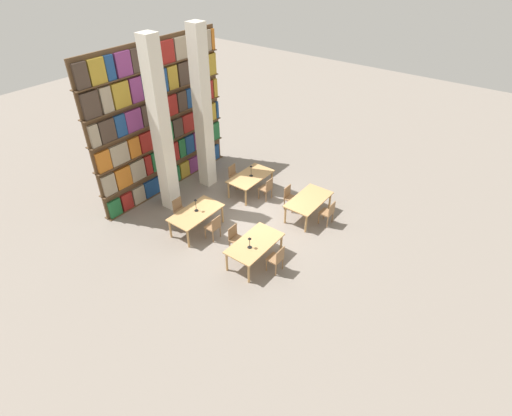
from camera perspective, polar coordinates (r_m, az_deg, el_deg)
The scene contains 19 objects.
ground_plane at distance 13.96m, azimuth -0.41°, elevation -2.01°, with size 40.00×40.00×0.00m, color gray.
bookshelf_bank at distance 15.14m, azimuth -13.32°, elevation 12.16°, with size 5.99×0.35×5.50m.
pillar_left at distance 13.67m, azimuth -13.42°, elevation 10.78°, with size 0.49×0.49×6.00m.
pillar_center at distance 14.88m, azimuth -7.64°, elevation 13.49°, with size 0.49×0.49×6.00m.
reading_table_0 at distance 12.03m, azimuth -0.18°, elevation -5.26°, with size 1.82×0.99×0.73m.
chair_0 at distance 11.82m, azimuth 2.96°, elevation -7.22°, with size 0.42×0.40×0.90m.
chair_1 at distance 12.53m, azimuth -2.91°, elevation -4.32°, with size 0.42×0.40×0.90m.
desk_lamp_0 at distance 11.64m, azimuth -0.92°, elevation -4.68°, with size 0.14×0.14×0.39m.
reading_table_1 at distance 14.00m, azimuth 7.54°, elevation 1.03°, with size 1.82×0.99×0.73m.
chair_2 at distance 13.81m, azimuth 10.26°, elevation -0.61°, with size 0.42×0.40×0.90m.
chair_3 at distance 14.41m, azimuth 4.86°, elevation 1.57°, with size 0.42×0.40×0.90m.
reading_table_2 at distance 13.39m, azimuth -8.54°, elevation -0.84°, with size 1.82×0.99×0.73m.
chair_4 at distance 13.04m, azimuth -6.05°, elevation -2.65°, with size 0.42×0.40×0.90m.
chair_5 at distance 13.96m, azimuth -10.78°, elevation -0.24°, with size 0.42×0.40×0.90m.
desk_lamp_1 at distance 13.22m, azimuth -8.62°, elevation 0.76°, with size 0.14×0.14×0.48m.
reading_table_3 at distance 15.19m, azimuth -0.78°, elevation 4.37°, with size 1.82×0.99×0.73m.
chair_6 at distance 14.86m, azimuth 1.53°, elevation 2.86°, with size 0.42×0.40×0.90m.
chair_7 at distance 15.68m, azimuth -3.10°, elevation 4.70°, with size 0.42×0.40×0.90m.
desk_lamp_2 at distance 14.99m, azimuth -0.71°, elevation 5.63°, with size 0.14×0.14×0.46m.
Camera 1 is at (-8.78, -6.76, 8.49)m, focal length 28.00 mm.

